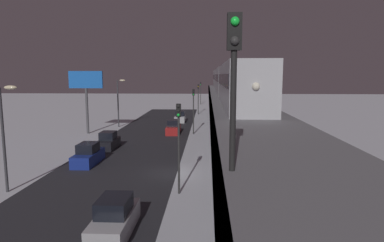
% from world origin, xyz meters
% --- Properties ---
extents(ground_plane, '(240.00, 240.00, 0.00)m').
position_xyz_m(ground_plane, '(0.00, 0.00, 0.00)').
color(ground_plane, silver).
extents(avenue_asphalt, '(11.00, 105.26, 0.01)m').
position_xyz_m(avenue_asphalt, '(4.92, 0.00, 0.00)').
color(avenue_asphalt, '#28282D').
rests_on(avenue_asphalt, ground_plane).
extents(elevated_railway, '(5.00, 105.26, 5.87)m').
position_xyz_m(elevated_railway, '(-5.73, -0.00, 5.07)').
color(elevated_railway, slate).
rests_on(elevated_railway, ground_plane).
extents(subway_train, '(2.94, 55.47, 3.40)m').
position_xyz_m(subway_train, '(-5.83, -18.88, 7.65)').
color(subway_train, '#B7BABF').
rests_on(subway_train, elevated_railway).
extents(rail_signal, '(0.36, 0.41, 4.00)m').
position_xyz_m(rail_signal, '(-3.81, 18.75, 8.60)').
color(rail_signal, black).
rests_on(rail_signal, elevated_railway).
extents(sedan_silver, '(1.80, 4.24, 1.97)m').
position_xyz_m(sedan_silver, '(1.72, -31.28, 0.80)').
color(sedan_silver, '#B2B2B7').
rests_on(sedan_silver, ground_plane).
extents(sedan_red_2, '(1.80, 4.67, 1.97)m').
position_xyz_m(sedan_red_2, '(1.72, -19.51, 0.80)').
color(sedan_red_2, '#A51E1E').
rests_on(sedan_red_2, ground_plane).
extents(sedan_blue, '(1.80, 4.61, 1.97)m').
position_xyz_m(sedan_blue, '(8.12, -2.81, 0.80)').
color(sedan_blue, navy).
rests_on(sedan_blue, ground_plane).
extents(sedan_black, '(1.80, 4.06, 1.97)m').
position_xyz_m(sedan_black, '(8.12, -9.15, 0.80)').
color(sedan_black, black).
rests_on(sedan_black, ground_plane).
extents(sedan_silver_2, '(1.80, 4.57, 1.97)m').
position_xyz_m(sedan_silver_2, '(1.72, 10.81, 0.80)').
color(sedan_silver_2, '#B2B2B7').
rests_on(sedan_silver_2, ground_plane).
extents(traffic_light_near, '(0.32, 0.44, 6.40)m').
position_xyz_m(traffic_light_near, '(-1.18, 4.78, 4.20)').
color(traffic_light_near, '#2D2D2D').
rests_on(traffic_light_near, ground_plane).
extents(traffic_light_mid, '(0.32, 0.44, 6.40)m').
position_xyz_m(traffic_light_mid, '(-1.18, -19.05, 4.20)').
color(traffic_light_mid, '#2D2D2D').
rests_on(traffic_light_mid, ground_plane).
extents(traffic_light_far, '(0.32, 0.44, 6.40)m').
position_xyz_m(traffic_light_far, '(-1.18, -42.89, 4.20)').
color(traffic_light_far, '#2D2D2D').
rests_on(traffic_light_far, ground_plane).
extents(traffic_light_distant, '(0.32, 0.44, 6.40)m').
position_xyz_m(traffic_light_distant, '(-1.18, -66.72, 4.20)').
color(traffic_light_distant, '#2D2D2D').
rests_on(traffic_light_distant, ground_plane).
extents(commercial_billboard, '(4.80, 0.36, 8.90)m').
position_xyz_m(commercial_billboard, '(14.01, -18.78, 6.83)').
color(commercial_billboard, '#4C4C51').
rests_on(commercial_billboard, ground_plane).
extents(street_lamp_near, '(1.35, 0.44, 7.65)m').
position_xyz_m(street_lamp_near, '(10.99, 5.00, 4.81)').
color(street_lamp_near, '#38383D').
rests_on(street_lamp_near, ground_plane).
extents(street_lamp_far, '(1.35, 0.44, 7.65)m').
position_xyz_m(street_lamp_far, '(10.99, -25.00, 4.81)').
color(street_lamp_far, '#38383D').
rests_on(street_lamp_far, ground_plane).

